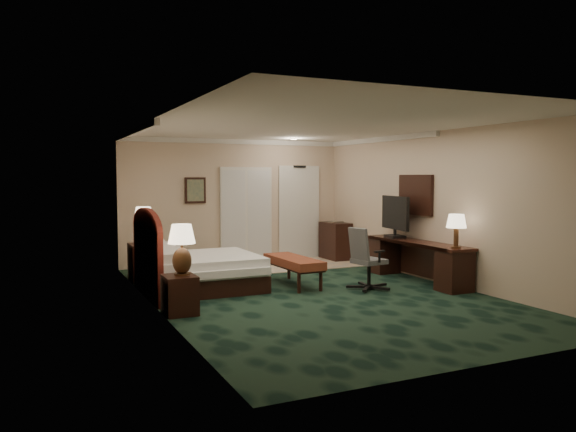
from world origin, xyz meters
name	(u,v)px	position (x,y,z in m)	size (l,w,h in m)	color
floor	(313,294)	(0.00, 0.00, 0.00)	(5.00, 7.50, 0.00)	black
ceiling	(314,125)	(0.00, 0.00, 2.70)	(5.00, 7.50, 0.00)	silver
wall_back	(235,201)	(0.00, 3.75, 1.35)	(5.00, 0.00, 2.70)	beige
wall_front	(489,231)	(0.00, -3.75, 1.35)	(5.00, 0.00, 2.70)	beige
wall_left	(156,215)	(-2.50, 0.00, 1.35)	(0.00, 7.50, 2.70)	beige
wall_right	(438,207)	(2.50, 0.00, 1.35)	(0.00, 7.50, 2.70)	beige
crown_molding	(314,128)	(0.00, 0.00, 2.65)	(5.00, 7.50, 0.10)	silver
tile_patch	(288,265)	(0.90, 2.90, 0.01)	(3.20, 1.70, 0.01)	#BEAFA0
headboard	(147,252)	(-2.44, 1.00, 0.70)	(0.12, 2.00, 1.40)	#4C120E
entry_door	(299,213)	(1.55, 3.72, 1.05)	(1.02, 0.06, 2.18)	silver
closet_doors	(246,215)	(0.25, 3.71, 1.05)	(1.20, 0.06, 2.10)	silver
wall_art	(195,190)	(-0.90, 3.71, 1.60)	(0.45, 0.06, 0.55)	#455D55
wall_mirror	(416,195)	(2.46, 0.60, 1.55)	(0.05, 0.95, 0.75)	white
bed	(202,272)	(-1.50, 1.17, 0.29)	(1.81, 1.67, 0.57)	white
nightstand_near	(180,295)	(-2.27, -0.38, 0.27)	(0.43, 0.49, 0.54)	black
nightstand_far	(145,262)	(-2.21, 2.43, 0.33)	(0.53, 0.61, 0.67)	black
lamp_near	(182,250)	(-2.23, -0.37, 0.89)	(0.37, 0.37, 0.70)	black
lamp_far	(144,225)	(-2.23, 2.40, 1.00)	(0.36, 0.36, 0.68)	black
bed_bench	(294,271)	(0.03, 0.80, 0.24)	(0.50, 1.45, 0.49)	brown
desk	(416,261)	(2.21, 0.23, 0.36)	(0.54, 2.52, 0.73)	black
tv	(395,217)	(2.21, 0.89, 1.12)	(0.09, 1.02, 0.80)	black
desk_lamp	(456,231)	(2.17, -0.84, 1.01)	(0.32, 0.32, 0.57)	black
desk_chair	(369,258)	(1.03, -0.04, 0.52)	(0.61, 0.57, 1.05)	#4A4A4A
minibar	(335,241)	(2.23, 3.20, 0.42)	(0.44, 0.80, 0.84)	black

